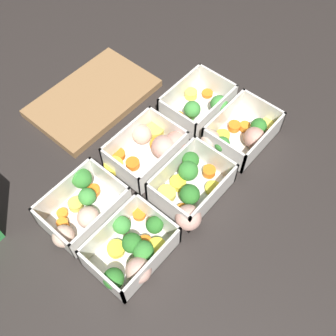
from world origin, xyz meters
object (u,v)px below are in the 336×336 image
object	(u,v)px
container_far_left	(81,208)
container_far_center	(152,147)
container_far_right	(199,105)
container_near_center	(190,189)
container_near_left	(134,250)
container_near_right	(241,134)

from	to	relation	value
container_far_left	container_far_center	size ratio (longest dim) A/B	0.95
container_far_center	container_far_right	size ratio (longest dim) A/B	1.15
container_near_center	container_far_center	xyz separation A→B (m)	(0.03, 0.12, -0.00)
container_far_center	container_far_right	distance (m)	0.15
container_far_left	container_near_left	bearing A→B (deg)	-88.70
container_far_left	container_far_center	world-z (taller)	same
container_near_center	container_far_left	xyz separation A→B (m)	(-0.16, 0.13, -0.00)
container_near_left	container_near_right	distance (m)	0.34
container_near_left	container_far_left	xyz separation A→B (m)	(-0.00, 0.13, -0.00)
container_near_left	container_near_right	world-z (taller)	same
container_near_right	container_far_center	size ratio (longest dim) A/B	1.02
container_near_left	container_far_right	bearing A→B (deg)	19.61
container_far_left	container_far_right	world-z (taller)	same
container_far_left	container_far_right	bearing A→B (deg)	-1.56
container_far_center	container_far_right	world-z (taller)	same
container_near_left	container_near_center	world-z (taller)	same
container_near_right	container_far_left	world-z (taller)	same
container_near_center	container_near_right	xyz separation A→B (m)	(0.18, 0.00, -0.00)
container_far_center	container_far_left	bearing A→B (deg)	178.33
container_near_left	container_far_left	size ratio (longest dim) A/B	0.97
container_near_left	container_far_center	xyz separation A→B (m)	(0.19, 0.13, -0.00)
container_near_left	container_near_center	xyz separation A→B (m)	(0.16, 0.00, -0.00)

